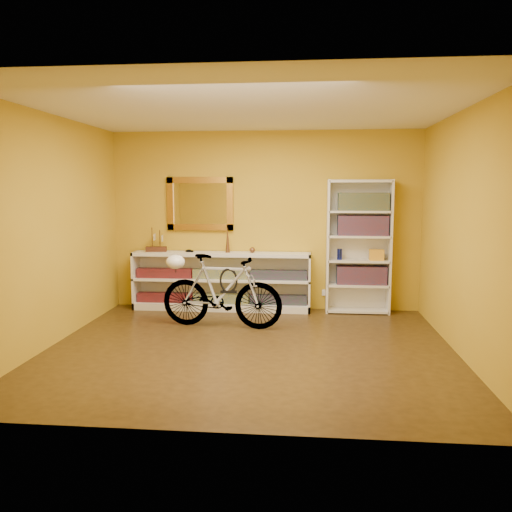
# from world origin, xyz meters

# --- Properties ---
(floor) EXTENTS (4.50, 4.00, 0.01)m
(floor) POSITION_xyz_m (0.00, 0.00, -0.01)
(floor) COLOR #31210D
(floor) RESTS_ON ground
(ceiling) EXTENTS (4.50, 4.00, 0.01)m
(ceiling) POSITION_xyz_m (0.00, 0.00, 2.60)
(ceiling) COLOR silver
(ceiling) RESTS_ON ground
(back_wall) EXTENTS (4.50, 0.01, 2.60)m
(back_wall) POSITION_xyz_m (0.00, 2.00, 1.30)
(back_wall) COLOR #BA911C
(back_wall) RESTS_ON ground
(left_wall) EXTENTS (0.01, 4.00, 2.60)m
(left_wall) POSITION_xyz_m (-2.25, 0.00, 1.30)
(left_wall) COLOR #BA911C
(left_wall) RESTS_ON ground
(right_wall) EXTENTS (0.01, 4.00, 2.60)m
(right_wall) POSITION_xyz_m (2.25, 0.00, 1.30)
(right_wall) COLOR #BA911C
(right_wall) RESTS_ON ground
(gilt_mirror) EXTENTS (0.98, 0.06, 0.78)m
(gilt_mirror) POSITION_xyz_m (-0.95, 1.97, 1.55)
(gilt_mirror) COLOR #95641B
(gilt_mirror) RESTS_ON back_wall
(wall_socket) EXTENTS (0.09, 0.02, 0.09)m
(wall_socket) POSITION_xyz_m (0.90, 1.99, 0.25)
(wall_socket) COLOR silver
(wall_socket) RESTS_ON back_wall
(console_unit) EXTENTS (2.60, 0.35, 0.85)m
(console_unit) POSITION_xyz_m (-0.62, 1.81, 0.42)
(console_unit) COLOR silver
(console_unit) RESTS_ON floor
(cd_row_lower) EXTENTS (2.50, 0.13, 0.14)m
(cd_row_lower) POSITION_xyz_m (-0.62, 1.79, 0.17)
(cd_row_lower) COLOR black
(cd_row_lower) RESTS_ON console_unit
(cd_row_upper) EXTENTS (2.50, 0.13, 0.14)m
(cd_row_upper) POSITION_xyz_m (-0.62, 1.79, 0.54)
(cd_row_upper) COLOR navy
(cd_row_upper) RESTS_ON console_unit
(model_ship) EXTENTS (0.31, 0.16, 0.36)m
(model_ship) POSITION_xyz_m (-1.58, 1.81, 1.03)
(model_ship) COLOR #381B0F
(model_ship) RESTS_ON console_unit
(toy_car) EXTENTS (0.00, 0.00, 0.00)m
(toy_car) POSITION_xyz_m (-1.08, 1.81, 0.85)
(toy_car) COLOR black
(toy_car) RESTS_ON console_unit
(bronze_ornament) EXTENTS (0.07, 0.07, 0.38)m
(bronze_ornament) POSITION_xyz_m (-0.52, 1.81, 1.04)
(bronze_ornament) COLOR brown
(bronze_ornament) RESTS_ON console_unit
(decorative_orb) EXTENTS (0.08, 0.08, 0.08)m
(decorative_orb) POSITION_xyz_m (-0.16, 1.81, 0.89)
(decorative_orb) COLOR brown
(decorative_orb) RESTS_ON console_unit
(bookcase) EXTENTS (0.90, 0.30, 1.90)m
(bookcase) POSITION_xyz_m (1.35, 1.84, 0.95)
(bookcase) COLOR silver
(bookcase) RESTS_ON floor
(book_row_a) EXTENTS (0.70, 0.22, 0.26)m
(book_row_a) POSITION_xyz_m (1.40, 1.84, 0.55)
(book_row_a) COLOR maroon
(book_row_a) RESTS_ON bookcase
(book_row_b) EXTENTS (0.70, 0.22, 0.28)m
(book_row_b) POSITION_xyz_m (1.40, 1.84, 1.25)
(book_row_b) COLOR maroon
(book_row_b) RESTS_ON bookcase
(book_row_c) EXTENTS (0.70, 0.22, 0.25)m
(book_row_c) POSITION_xyz_m (1.40, 1.84, 1.59)
(book_row_c) COLOR #174452
(book_row_c) RESTS_ON bookcase
(travel_mug) EXTENTS (0.07, 0.07, 0.16)m
(travel_mug) POSITION_xyz_m (1.09, 1.82, 0.84)
(travel_mug) COLOR navy
(travel_mug) RESTS_ON bookcase
(red_tin) EXTENTS (0.13, 0.13, 0.16)m
(red_tin) POSITION_xyz_m (1.15, 1.87, 1.55)
(red_tin) COLOR maroon
(red_tin) RESTS_ON bookcase
(yellow_bag) EXTENTS (0.20, 0.13, 0.15)m
(yellow_bag) POSITION_xyz_m (1.60, 1.80, 0.84)
(yellow_bag) COLOR gold
(yellow_bag) RESTS_ON bookcase
(bicycle) EXTENTS (0.59, 1.64, 0.95)m
(bicycle) POSITION_xyz_m (-0.46, 0.85, 0.47)
(bicycle) COLOR silver
(bicycle) RESTS_ON floor
(helmet) EXTENTS (0.24, 0.23, 0.18)m
(helmet) POSITION_xyz_m (-1.07, 0.92, 0.83)
(helmet) COLOR white
(helmet) RESTS_ON bicycle
(u_lock) EXTENTS (0.23, 0.02, 0.23)m
(u_lock) POSITION_xyz_m (-0.36, 0.84, 0.61)
(u_lock) COLOR black
(u_lock) RESTS_ON bicycle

